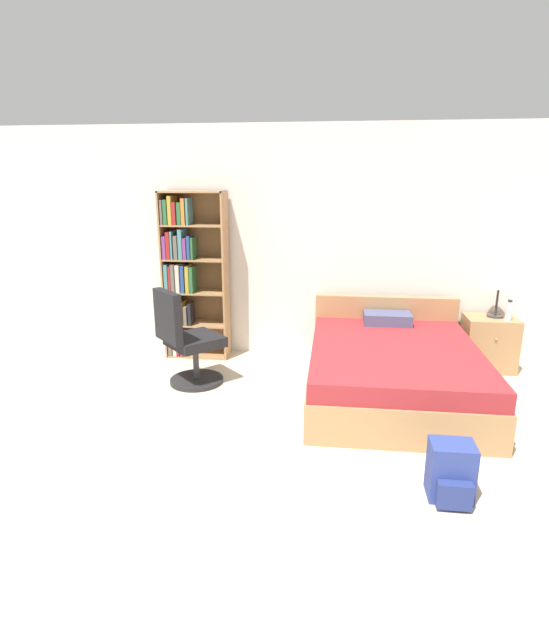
{
  "coord_description": "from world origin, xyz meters",
  "views": [
    {
      "loc": [
        0.03,
        -2.45,
        2.01
      ],
      "look_at": [
        -0.51,
        1.98,
        0.75
      ],
      "focal_mm": 28.0,
      "sensor_mm": 36.0,
      "label": 1
    }
  ],
  "objects": [
    {
      "name": "office_chair",
      "position": [
        -1.41,
        2.12,
        0.45
      ],
      "size": [
        0.72,
        0.72,
        0.99
      ],
      "color": "#232326",
      "rests_on": "ground_plane"
    },
    {
      "name": "bed",
      "position": [
        0.61,
        2.12,
        0.26
      ],
      "size": [
        1.56,
        2.03,
        0.76
      ],
      "color": "#AD7F51",
      "rests_on": "ground_plane"
    },
    {
      "name": "table_lamp",
      "position": [
        1.76,
        2.97,
        0.95
      ],
      "size": [
        0.25,
        0.25,
        0.47
      ],
      "color": "#333333",
      "rests_on": "nightstand"
    },
    {
      "name": "backpack_blue",
      "position": [
        0.82,
        0.5,
        0.18
      ],
      "size": [
        0.28,
        0.29,
        0.38
      ],
      "color": "navy",
      "rests_on": "ground_plane"
    },
    {
      "name": "water_bottle",
      "position": [
        1.85,
        2.84,
        0.69
      ],
      "size": [
        0.07,
        0.07,
        0.22
      ],
      "color": "silver",
      "rests_on": "nightstand"
    },
    {
      "name": "bookshelf",
      "position": [
        -1.63,
        2.99,
        0.97
      ],
      "size": [
        0.72,
        0.33,
        1.89
      ],
      "color": "#AD7F51",
      "rests_on": "ground_plane"
    },
    {
      "name": "ground_plane",
      "position": [
        0.0,
        0.0,
        0.0
      ],
      "size": [
        14.0,
        14.0,
        0.0
      ],
      "primitive_type": "plane",
      "color": "beige"
    },
    {
      "name": "wall_back",
      "position": [
        0.0,
        3.23,
        1.3
      ],
      "size": [
        9.0,
        0.06,
        2.6
      ],
      "color": "white",
      "rests_on": "ground_plane"
    },
    {
      "name": "nightstand",
      "position": [
        1.72,
        2.95,
        0.29
      ],
      "size": [
        0.53,
        0.44,
        0.58
      ],
      "color": "#AD7F51",
      "rests_on": "ground_plane"
    }
  ]
}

